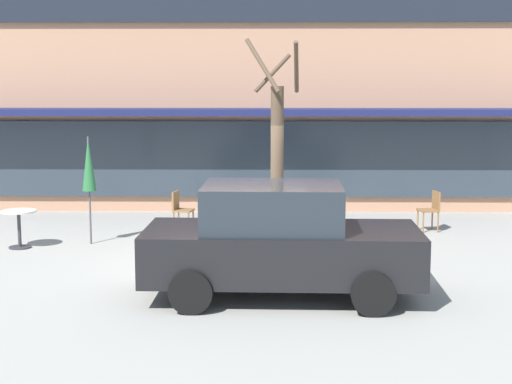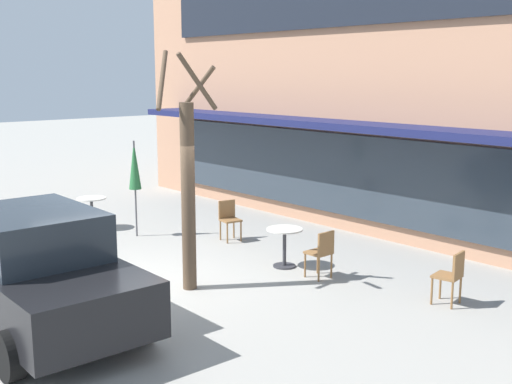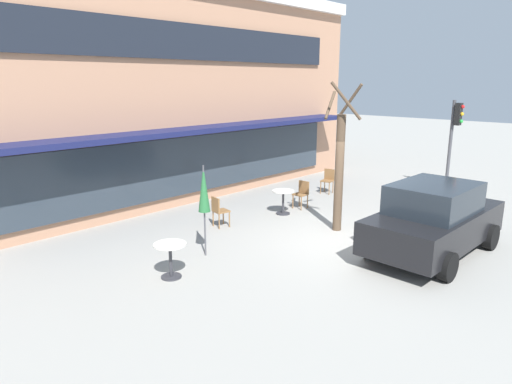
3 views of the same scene
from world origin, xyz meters
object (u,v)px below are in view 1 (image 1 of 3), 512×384
object	(u,v)px
cafe_chair_1	(180,208)
parked_sedan	(279,241)
street_tree	(277,163)
cafe_table_streetside	(284,212)
patio_umbrella_green_folded	(89,165)
cafe_chair_2	(329,212)
cafe_table_near_wall	(19,223)
cafe_chair_0	(431,208)

from	to	relation	value
cafe_chair_1	parked_sedan	xyz separation A→B (m)	(2.13, -5.28, 0.35)
street_tree	cafe_table_streetside	bearing A→B (deg)	85.42
patio_umbrella_green_folded	cafe_chair_2	bearing A→B (deg)	10.49
patio_umbrella_green_folded	street_tree	world-z (taller)	street_tree
cafe_table_near_wall	cafe_chair_0	distance (m)	8.77
patio_umbrella_green_folded	cafe_table_near_wall	bearing A→B (deg)	-162.06
cafe_chair_2	street_tree	distance (m)	2.73
cafe_table_near_wall	cafe_chair_1	bearing A→B (deg)	30.94
cafe_chair_0	cafe_chair_1	xyz separation A→B (m)	(-5.56, -0.10, 0.00)
cafe_table_near_wall	patio_umbrella_green_folded	xyz separation A→B (m)	(1.33, 0.43, 1.11)
patio_umbrella_green_folded	parked_sedan	size ratio (longest dim) A/B	0.52
patio_umbrella_green_folded	cafe_chair_1	world-z (taller)	patio_umbrella_green_folded
cafe_chair_2	street_tree	xyz separation A→B (m)	(-1.13, -2.13, 1.28)
parked_sedan	street_tree	xyz separation A→B (m)	(-0.02, 2.69, 0.92)
cafe_table_near_wall	cafe_table_streetside	world-z (taller)	same
cafe_table_streetside	street_tree	world-z (taller)	street_tree
cafe_chair_1	parked_sedan	distance (m)	5.70
cafe_table_near_wall	parked_sedan	size ratio (longest dim) A/B	0.18
cafe_table_streetside	cafe_chair_0	size ratio (longest dim) A/B	0.85
patio_umbrella_green_folded	cafe_chair_0	xyz separation A→B (m)	(7.24, 1.47, -1.10)
cafe_table_near_wall	cafe_chair_1	world-z (taller)	cafe_chair_1
cafe_chair_0	parked_sedan	bearing A→B (deg)	-122.50
patio_umbrella_green_folded	cafe_table_streetside	bearing A→B (deg)	12.83
cafe_chair_2	cafe_chair_0	bearing A→B (deg)	13.68
cafe_table_streetside	cafe_chair_1	world-z (taller)	cafe_chair_1
cafe_chair_0	cafe_chair_1	world-z (taller)	same
street_tree	cafe_chair_1	bearing A→B (deg)	129.25
parked_sedan	cafe_table_near_wall	bearing A→B (deg)	145.94
cafe_table_streetside	cafe_chair_0	xyz separation A→B (m)	(3.27, 0.57, 0.01)
cafe_table_near_wall	cafe_chair_0	size ratio (longest dim) A/B	0.85
cafe_chair_2	patio_umbrella_green_folded	bearing A→B (deg)	-169.51
cafe_table_near_wall	cafe_chair_2	size ratio (longest dim) A/B	0.85
cafe_table_near_wall	street_tree	size ratio (longest dim) A/B	0.19
patio_umbrella_green_folded	cafe_chair_2	distance (m)	5.13
parked_sedan	cafe_table_streetside	bearing A→B (deg)	88.18
cafe_chair_1	street_tree	xyz separation A→B (m)	(2.11, -2.59, 1.28)
cafe_table_streetside	cafe_chair_2	world-z (taller)	cafe_chair_2
parked_sedan	street_tree	bearing A→B (deg)	90.36
patio_umbrella_green_folded	street_tree	bearing A→B (deg)	-17.76
patio_umbrella_green_folded	cafe_chair_2	world-z (taller)	patio_umbrella_green_folded
cafe_chair_0	street_tree	distance (m)	4.55
cafe_table_streetside	patio_umbrella_green_folded	world-z (taller)	patio_umbrella_green_folded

